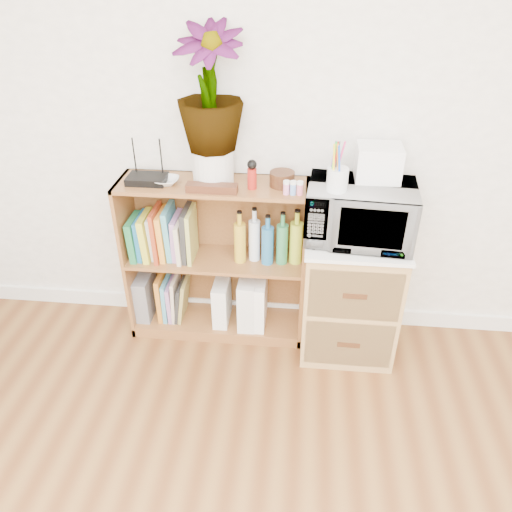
# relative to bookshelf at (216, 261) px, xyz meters

# --- Properties ---
(skirting_board) EXTENTS (4.00, 0.02, 0.10)m
(skirting_board) POSITION_rel_bookshelf_xyz_m (0.35, 0.14, -0.42)
(skirting_board) COLOR white
(skirting_board) RESTS_ON ground
(bookshelf) EXTENTS (1.00, 0.30, 0.95)m
(bookshelf) POSITION_rel_bookshelf_xyz_m (0.00, 0.00, 0.00)
(bookshelf) COLOR brown
(bookshelf) RESTS_ON ground
(wicker_unit) EXTENTS (0.50, 0.45, 0.70)m
(wicker_unit) POSITION_rel_bookshelf_xyz_m (0.75, -0.08, -0.12)
(wicker_unit) COLOR #9E7542
(wicker_unit) RESTS_ON ground
(microwave) EXTENTS (0.55, 0.39, 0.29)m
(microwave) POSITION_rel_bookshelf_xyz_m (0.75, -0.08, 0.39)
(microwave) COLOR silver
(microwave) RESTS_ON wicker_unit
(pen_cup) EXTENTS (0.10, 0.10, 0.11)m
(pen_cup) POSITION_rel_bookshelf_xyz_m (0.62, -0.15, 0.59)
(pen_cup) COLOR silver
(pen_cup) RESTS_ON microwave
(small_appliance) EXTENTS (0.21, 0.18, 0.17)m
(small_appliance) POSITION_rel_bookshelf_xyz_m (0.82, 0.01, 0.62)
(small_appliance) COLOR white
(small_appliance) RESTS_ON microwave
(router) EXTENTS (0.20, 0.14, 0.04)m
(router) POSITION_rel_bookshelf_xyz_m (-0.33, -0.02, 0.49)
(router) COLOR black
(router) RESTS_ON bookshelf
(white_bowl) EXTENTS (0.13, 0.13, 0.03)m
(white_bowl) POSITION_rel_bookshelf_xyz_m (-0.23, -0.03, 0.49)
(white_bowl) COLOR silver
(white_bowl) RESTS_ON bookshelf
(plant_pot) EXTENTS (0.21, 0.21, 0.18)m
(plant_pot) POSITION_rel_bookshelf_xyz_m (0.01, 0.02, 0.56)
(plant_pot) COLOR silver
(plant_pot) RESTS_ON bookshelf
(potted_plant) EXTENTS (0.33, 0.33, 0.58)m
(potted_plant) POSITION_rel_bookshelf_xyz_m (0.01, 0.02, 0.94)
(potted_plant) COLOR #3D6F2C
(potted_plant) RESTS_ON plant_pot
(trinket_box) EXTENTS (0.25, 0.06, 0.04)m
(trinket_box) POSITION_rel_bookshelf_xyz_m (0.02, -0.10, 0.50)
(trinket_box) COLOR #371B0F
(trinket_box) RESTS_ON bookshelf
(kokeshi_doll) EXTENTS (0.05, 0.05, 0.11)m
(kokeshi_doll) POSITION_rel_bookshelf_xyz_m (0.21, -0.04, 0.53)
(kokeshi_doll) COLOR maroon
(kokeshi_doll) RESTS_ON bookshelf
(wooden_bowl) EXTENTS (0.13, 0.13, 0.07)m
(wooden_bowl) POSITION_rel_bookshelf_xyz_m (0.36, 0.01, 0.51)
(wooden_bowl) COLOR #37190F
(wooden_bowl) RESTS_ON bookshelf
(paint_jars) EXTENTS (0.10, 0.04, 0.05)m
(paint_jars) POSITION_rel_bookshelf_xyz_m (0.42, -0.09, 0.50)
(paint_jars) COLOR pink
(paint_jars) RESTS_ON bookshelf
(file_box) EXTENTS (0.08, 0.22, 0.27)m
(file_box) POSITION_rel_bookshelf_xyz_m (-0.44, 0.00, -0.27)
(file_box) COLOR slate
(file_box) RESTS_ON bookshelf
(magazine_holder_left) EXTENTS (0.08, 0.21, 0.27)m
(magazine_holder_left) POSITION_rel_bookshelf_xyz_m (0.02, -0.01, -0.27)
(magazine_holder_left) COLOR silver
(magazine_holder_left) RESTS_ON bookshelf
(magazine_holder_mid) EXTENTS (0.10, 0.25, 0.31)m
(magazine_holder_mid) POSITION_rel_bookshelf_xyz_m (0.18, -0.01, -0.25)
(magazine_holder_mid) COLOR silver
(magazine_holder_mid) RESTS_ON bookshelf
(magazine_holder_right) EXTENTS (0.09, 0.24, 0.30)m
(magazine_holder_right) POSITION_rel_bookshelf_xyz_m (0.24, -0.01, -0.26)
(magazine_holder_right) COLOR white
(magazine_holder_right) RESTS_ON bookshelf
(cookbooks) EXTENTS (0.35, 0.20, 0.30)m
(cookbooks) POSITION_rel_bookshelf_xyz_m (-0.28, 0.00, 0.16)
(cookbooks) COLOR #1D6E3D
(cookbooks) RESTS_ON bookshelf
(liquor_bottles) EXTENTS (0.37, 0.07, 0.31)m
(liquor_bottles) POSITION_rel_bookshelf_xyz_m (0.30, 0.00, 0.17)
(liquor_bottles) COLOR gold
(liquor_bottles) RESTS_ON bookshelf
(lower_books) EXTENTS (0.18, 0.19, 0.29)m
(lower_books) POSITION_rel_bookshelf_xyz_m (-0.27, 0.00, -0.27)
(lower_books) COLOR #BF7121
(lower_books) RESTS_ON bookshelf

